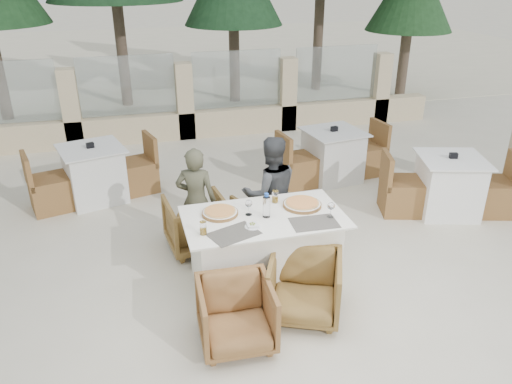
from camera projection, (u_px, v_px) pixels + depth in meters
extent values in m
plane|color=beige|center=(251.00, 277.00, 5.32)|extent=(80.00, 80.00, 0.00)
cube|color=beige|center=(150.00, 56.00, 17.56)|extent=(30.00, 16.00, 0.01)
cone|color=#204822|center=(411.00, 0.00, 11.37)|extent=(1.98, 1.98, 4.50)
cube|color=#545048|center=(234.00, 234.00, 4.62)|extent=(0.53, 0.44, 0.00)
cube|color=#5C574F|center=(314.00, 223.00, 4.81)|extent=(0.46, 0.32, 0.00)
cylinder|color=#CA571B|center=(220.00, 212.00, 4.96)|extent=(0.48, 0.48, 0.05)
cylinder|color=orange|center=(302.00, 204.00, 5.13)|extent=(0.48, 0.48, 0.05)
cylinder|color=#C2DDFF|center=(266.00, 205.00, 4.88)|extent=(0.10, 0.10, 0.25)
cylinder|color=#C58F1B|center=(203.00, 228.00, 4.59)|extent=(0.08, 0.08, 0.13)
cylinder|color=#C38E1B|center=(275.00, 197.00, 5.20)|extent=(0.07, 0.07, 0.13)
imported|color=brown|center=(197.00, 223.00, 5.77)|extent=(0.74, 0.75, 0.62)
imported|color=olive|center=(267.00, 218.00, 5.90)|extent=(0.84, 0.85, 0.60)
imported|color=brown|center=(236.00, 315.00, 4.30)|extent=(0.66, 0.68, 0.59)
imported|color=olive|center=(304.00, 286.00, 4.66)|extent=(0.88, 0.89, 0.62)
imported|color=#4B4C37|center=(196.00, 200.00, 5.60)|extent=(0.53, 0.44, 1.24)
imported|color=#3C3E41|center=(271.00, 193.00, 5.64)|extent=(0.67, 0.53, 1.35)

